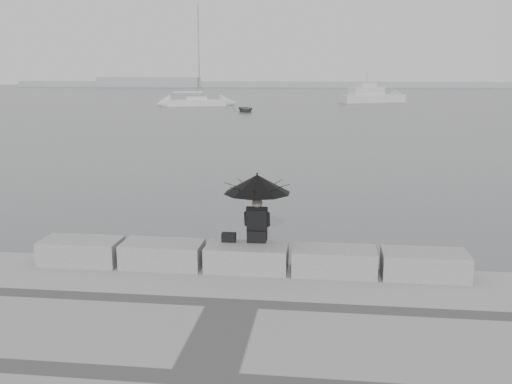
# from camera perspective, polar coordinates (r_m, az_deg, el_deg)

# --- Properties ---
(ground) EXTENTS (360.00, 360.00, 0.00)m
(ground) POSITION_cam_1_polar(r_m,az_deg,el_deg) (11.93, -0.62, -9.33)
(ground) COLOR #4F5154
(ground) RESTS_ON ground
(stone_block_far_left) EXTENTS (1.60, 0.80, 0.50)m
(stone_block_far_left) POSITION_cam_1_polar(r_m,az_deg,el_deg) (12.18, -17.06, -5.69)
(stone_block_far_left) COLOR gray
(stone_block_far_left) RESTS_ON promenade
(stone_block_left) EXTENTS (1.60, 0.80, 0.50)m
(stone_block_left) POSITION_cam_1_polar(r_m,az_deg,el_deg) (11.60, -9.32, -6.18)
(stone_block_left) COLOR gray
(stone_block_left) RESTS_ON promenade
(stone_block_centre) EXTENTS (1.60, 0.80, 0.50)m
(stone_block_centre) POSITION_cam_1_polar(r_m,az_deg,el_deg) (11.26, -0.93, -6.59)
(stone_block_centre) COLOR gray
(stone_block_centre) RESTS_ON promenade
(stone_block_right) EXTENTS (1.60, 0.80, 0.50)m
(stone_block_right) POSITION_cam_1_polar(r_m,az_deg,el_deg) (11.16, 7.81, -6.87)
(stone_block_right) COLOR gray
(stone_block_right) RESTS_ON promenade
(stone_block_far_right) EXTENTS (1.60, 0.80, 0.50)m
(stone_block_far_right) POSITION_cam_1_polar(r_m,az_deg,el_deg) (11.32, 16.50, -6.99)
(stone_block_far_right) COLOR gray
(stone_block_far_right) RESTS_ON promenade
(seated_person) EXTENTS (1.34, 1.34, 1.39)m
(seated_person) POSITION_cam_1_polar(r_m,az_deg,el_deg) (11.22, 0.10, 0.16)
(seated_person) COLOR black
(seated_person) RESTS_ON stone_block_centre
(bag) EXTENTS (0.28, 0.16, 0.18)m
(bag) POSITION_cam_1_polar(r_m,az_deg,el_deg) (11.42, -2.73, -4.55)
(bag) COLOR black
(bag) RESTS_ON stone_block_centre
(distant_landmass) EXTENTS (180.00, 8.00, 2.80)m
(distant_landmass) POSITION_cam_1_polar(r_m,az_deg,el_deg) (165.85, 3.73, 10.71)
(distant_landmass) COLOR gray
(distant_landmass) RESTS_ON ground
(sailboat_left) EXTENTS (7.85, 4.75, 12.90)m
(sailboat_left) POSITION_cam_1_polar(r_m,az_deg,el_deg) (75.17, -6.01, 8.96)
(sailboat_left) COLOR silver
(sailboat_left) RESTS_ON ground
(motor_cruiser) EXTENTS (9.78, 6.73, 4.50)m
(motor_cruiser) POSITION_cam_1_polar(r_m,az_deg,el_deg) (85.01, 11.53, 9.37)
(motor_cruiser) COLOR silver
(motor_cruiser) RESTS_ON ground
(dinghy) EXTENTS (3.74, 2.54, 0.58)m
(dinghy) POSITION_cam_1_polar(r_m,az_deg,el_deg) (63.78, -1.08, 8.30)
(dinghy) COLOR slate
(dinghy) RESTS_ON ground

